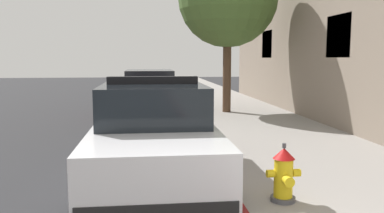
# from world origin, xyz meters

# --- Properties ---
(ground_plane) EXTENTS (33.14, 60.00, 0.20)m
(ground_plane) POSITION_xyz_m (-4.14, 10.00, -0.10)
(ground_plane) COLOR #2B2B2D
(sidewalk_pavement) EXTENTS (3.72, 60.00, 0.15)m
(sidewalk_pavement) POSITION_xyz_m (1.86, 10.00, 0.07)
(sidewalk_pavement) COLOR gray
(sidewalk_pavement) RESTS_ON ground
(curb_painted_edge) EXTENTS (0.08, 60.00, 0.15)m
(curb_painted_edge) POSITION_xyz_m (-0.04, 10.00, 0.07)
(curb_painted_edge) COLOR maroon
(curb_painted_edge) RESTS_ON ground
(police_cruiser) EXTENTS (1.94, 4.84, 1.68)m
(police_cruiser) POSITION_xyz_m (-1.10, 4.73, 0.74)
(police_cruiser) COLOR white
(police_cruiser) RESTS_ON ground
(parked_car_silver_ahead) EXTENTS (1.94, 4.84, 1.56)m
(parked_car_silver_ahead) POSITION_xyz_m (-1.09, 12.44, 0.74)
(parked_car_silver_ahead) COLOR maroon
(parked_car_silver_ahead) RESTS_ON ground
(fire_hydrant) EXTENTS (0.44, 0.40, 0.76)m
(fire_hydrant) POSITION_xyz_m (0.53, 2.98, 0.50)
(fire_hydrant) COLOR #4C4C51
(fire_hydrant) RESTS_ON sidewalk_pavement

